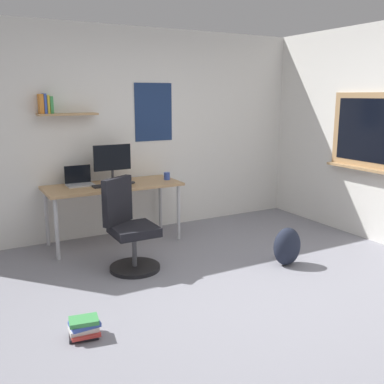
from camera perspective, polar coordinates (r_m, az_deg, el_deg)
ground_plane at (r=4.02m, az=5.92°, el=-13.79°), size 5.20×5.20×0.00m
wall_back at (r=5.80m, az=-7.83°, el=7.68°), size 5.00×0.30×2.60m
desk at (r=5.37m, az=-10.14°, el=0.28°), size 1.60×0.66×0.72m
office_chair at (r=4.59m, az=-8.13°, el=-4.98°), size 0.55×0.56×0.95m
laptop at (r=5.40m, az=-14.34°, el=1.44°), size 0.31×0.21×0.23m
monitor_primary at (r=5.43m, az=-10.24°, el=4.00°), size 0.46×0.17×0.46m
keyboard at (r=5.26m, az=-10.71°, el=0.83°), size 0.37×0.13×0.02m
computer_mouse at (r=5.35m, az=-7.86°, el=1.20°), size 0.10×0.06×0.03m
coffee_mug at (r=5.58m, az=-3.26°, el=2.07°), size 0.08×0.08×0.09m
backpack at (r=4.81m, az=12.16°, el=-6.87°), size 0.32×0.22×0.41m
book_stack_on_floor at (r=3.53m, az=-13.75°, el=-16.65°), size 0.24×0.20×0.15m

